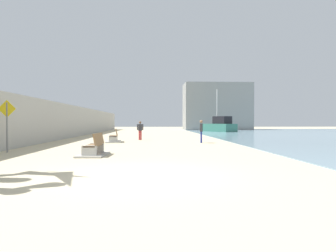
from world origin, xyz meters
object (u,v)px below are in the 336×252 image
Objects in this scene: person_standing at (201,130)px; boat_outer at (219,126)px; pedestrian_sign at (7,120)px; bench_far at (114,139)px; bench_near at (94,150)px; person_walking at (140,129)px.

person_standing is 23.45m from boat_outer.
person_standing is 0.63× the size of pedestrian_sign.
bench_far is 24.81m from boat_outer.
bench_near is 8.67m from bench_far.
person_standing is at bearing -39.14° from person_walking.
bench_near is 11.20m from person_walking.
boat_outer is 2.46× the size of pedestrian_sign.
person_standing is (5.95, 7.48, 0.69)m from bench_near.
bench_near is 4.90m from pedestrian_sign.
person_walking is at bearing 140.86° from person_standing.
boat_outer reaches higher than person_walking.
pedestrian_sign is (-4.46, 1.53, 1.34)m from bench_near.
pedestrian_sign is (-10.41, -5.94, 0.65)m from person_standing.
bench_far is 1.38× the size of person_standing.
bench_far is 1.45× the size of person_walking.
bench_near and bench_far have the same top height.
person_standing is 0.26× the size of boat_outer.
boat_outer reaches higher than pedestrian_sign.
bench_far is 0.87× the size of pedestrian_sign.
pedestrian_sign reaches higher than bench_far.
bench_far is at bearing -120.32° from boat_outer.
person_walking is at bearing 82.22° from bench_near.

